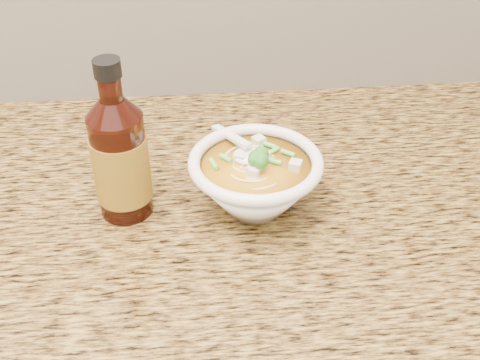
{
  "coord_description": "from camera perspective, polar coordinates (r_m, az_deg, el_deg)",
  "views": [
    {
      "loc": [
        0.29,
        1.05,
        1.41
      ],
      "look_at": [
        0.35,
        1.66,
        0.94
      ],
      "focal_mm": 45.0,
      "sensor_mm": 36.0,
      "label": 1
    }
  ],
  "objects": [
    {
      "name": "soup_bowl",
      "position": [
        0.78,
        1.46,
        -0.15
      ],
      "size": [
        0.17,
        0.19,
        0.1
      ],
      "rotation": [
        0.0,
        0.0,
        -0.34
      ],
      "color": "white",
      "rests_on": "counter_slab"
    },
    {
      "name": "hot_sauce_bottle",
      "position": [
        0.76,
        -11.29,
        1.98
      ],
      "size": [
        0.07,
        0.07,
        0.22
      ],
      "rotation": [
        0.0,
        0.0,
        0.01
      ],
      "color": "#3B0F08",
      "rests_on": "counter_slab"
    }
  ]
}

